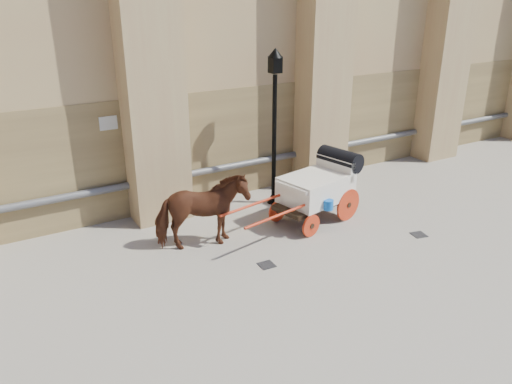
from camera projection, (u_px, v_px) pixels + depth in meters
ground at (269, 269)px, 10.39m from camera, size 90.00×90.00×0.00m
horse at (202, 212)px, 10.96m from camera, size 2.17×1.31×1.71m
carriage at (320, 185)px, 12.38m from camera, size 3.94×1.76×1.67m
street_lamp at (274, 124)px, 12.83m from camera, size 0.38×0.38×4.09m
drain_grate_near at (267, 265)px, 10.52m from camera, size 0.34×0.34×0.01m
drain_grate_far at (419, 235)px, 11.82m from camera, size 0.38×0.38×0.01m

